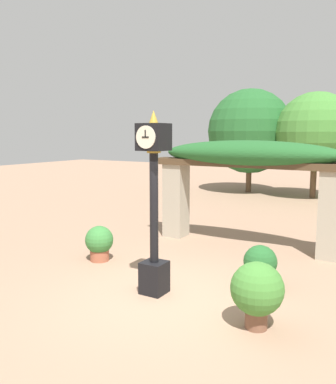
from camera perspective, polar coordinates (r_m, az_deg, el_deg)
name	(u,v)px	position (r m, az deg, el deg)	size (l,w,h in m)	color
ground_plane	(168,297)	(7.77, -0.03, -14.51)	(60.00, 60.00, 0.00)	#9E7A60
pedestal_clock	(154,205)	(7.49, -1.98, -1.87)	(0.49, 0.54, 3.41)	black
pergola	(247,168)	(10.86, 11.08, 3.33)	(5.51, 1.19, 2.83)	#A89E89
potted_plant_near_left	(99,242)	(9.83, -9.62, -6.95)	(0.67, 0.67, 0.84)	#9E563D
potted_plant_near_right	(257,291)	(6.56, 12.39, -13.36)	(0.83, 0.83, 1.05)	brown
potted_plant_far_left	(260,264)	(8.18, 12.81, -9.80)	(0.65, 0.65, 0.86)	gray
tree_line	(307,134)	(20.16, 18.95, 7.69)	(11.22, 4.95, 5.27)	brown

